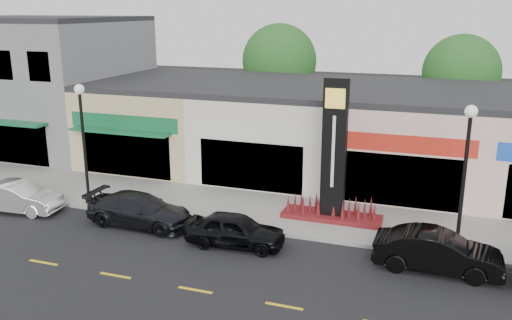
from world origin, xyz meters
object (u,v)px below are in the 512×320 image
object	(u,v)px
car_black_sedan	(235,230)
lamp_west_near	(83,132)
car_white_van	(17,197)
car_dark_sedan	(140,210)
lamp_east_near	(465,165)
pylon_sign	(333,171)
car_black_conv	(438,252)

from	to	relation	value
car_black_sedan	lamp_west_near	bearing A→B (deg)	73.52
car_white_van	car_dark_sedan	distance (m)	6.04
lamp_east_near	car_dark_sedan	size ratio (longest dim) A/B	1.19
pylon_sign	car_dark_sedan	world-z (taller)	pylon_sign
car_dark_sedan	car_black_conv	size ratio (longest dim) A/B	1.07
lamp_west_near	pylon_sign	world-z (taller)	pylon_sign
lamp_west_near	pylon_sign	distance (m)	11.19
lamp_west_near	car_dark_sedan	distance (m)	4.64
car_white_van	car_black_sedan	xyz separation A→B (m)	(10.55, -0.23, -0.02)
lamp_east_near	car_black_sedan	bearing A→B (deg)	-166.79
car_black_sedan	car_black_conv	size ratio (longest dim) A/B	0.88
car_black_conv	lamp_west_near	bearing A→B (deg)	85.73
lamp_east_near	pylon_sign	bearing A→B (deg)	161.25
pylon_sign	car_black_sedan	world-z (taller)	pylon_sign
car_black_conv	pylon_sign	bearing A→B (deg)	54.94
lamp_west_near	car_black_conv	world-z (taller)	lamp_west_near
lamp_east_near	car_black_sedan	xyz separation A→B (m)	(-8.01, -1.88, -2.83)
lamp_west_near	pylon_sign	size ratio (longest dim) A/B	0.91
lamp_west_near	car_black_sedan	world-z (taller)	lamp_west_near
pylon_sign	car_black_sedan	distance (m)	4.95
lamp_west_near	car_black_sedan	xyz separation A→B (m)	(7.99, -1.88, -2.83)
car_white_van	car_black_conv	distance (m)	17.90
car_white_van	car_black_conv	bearing A→B (deg)	-94.32
car_dark_sedan	car_black_sedan	world-z (taller)	car_dark_sedan
lamp_west_near	car_white_van	distance (m)	4.14
pylon_sign	car_black_conv	world-z (taller)	pylon_sign
lamp_west_near	car_white_van	bearing A→B (deg)	-147.13
pylon_sign	car_black_sedan	size ratio (longest dim) A/B	1.57
car_white_van	car_dark_sedan	bearing A→B (deg)	-91.25
car_dark_sedan	lamp_west_near	bearing A→B (deg)	71.66
lamp_east_near	pylon_sign	distance (m)	5.42
pylon_sign	car_white_van	size ratio (longest dim) A/B	1.48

